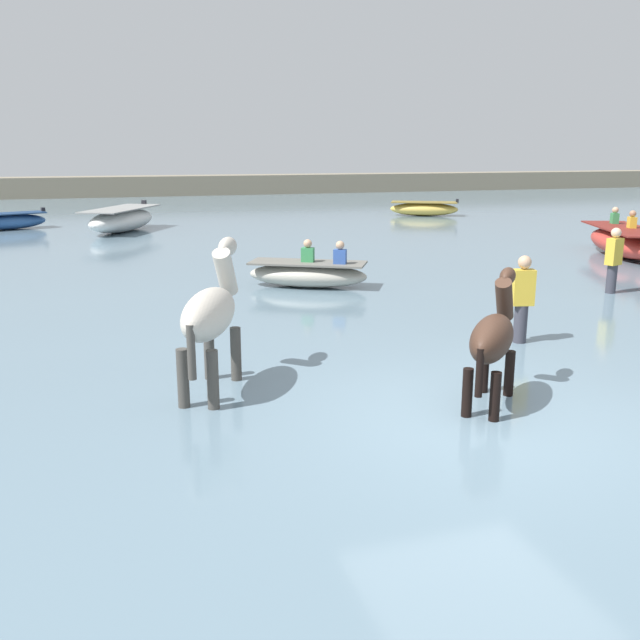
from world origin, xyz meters
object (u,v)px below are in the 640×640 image
object	(u,v)px
boat_mid_outer	(8,221)
person_onlooker_left	(613,265)
boat_near_starboard	(424,209)
boat_mid_channel	(122,220)
person_wading_close	(522,306)
boat_near_port	(308,274)
horse_lead_dark_bay	(493,340)
boat_distant_east	(624,242)
horse_trailing_pinto	(211,316)

from	to	relation	value
boat_mid_outer	person_onlooker_left	size ratio (longest dim) A/B	1.75
boat_near_starboard	person_onlooker_left	bearing A→B (deg)	-102.72
person_onlooker_left	boat_mid_channel	bearing A→B (deg)	122.71
person_wading_close	person_onlooker_left	world-z (taller)	same
boat_near_port	person_onlooker_left	size ratio (longest dim) A/B	1.64
horse_lead_dark_bay	person_onlooker_left	distance (m)	7.49
boat_near_starboard	boat_distant_east	world-z (taller)	boat_distant_east
horse_trailing_pinto	boat_near_starboard	size ratio (longest dim) A/B	0.67
person_onlooker_left	horse_trailing_pinto	bearing A→B (deg)	-158.21
boat_near_starboard	horse_trailing_pinto	bearing A→B (deg)	-121.83
boat_near_starboard	person_wading_close	world-z (taller)	person_wading_close
person_wading_close	person_onlooker_left	xyz separation A→B (m)	(3.88, 2.69, 0.00)
horse_lead_dark_bay	boat_near_starboard	size ratio (longest dim) A/B	0.57
boat_mid_outer	horse_trailing_pinto	bearing A→B (deg)	-77.20
boat_distant_east	boat_near_port	bearing A→B (deg)	-169.98
horse_lead_dark_bay	boat_distant_east	xyz separation A→B (m)	(9.55, 9.03, -0.37)
person_wading_close	person_onlooker_left	size ratio (longest dim) A/B	1.00
boat_near_port	boat_mid_outer	world-z (taller)	boat_near_port
person_wading_close	boat_mid_channel	bearing A→B (deg)	107.31
boat_mid_channel	person_onlooker_left	xyz separation A→B (m)	(9.17, -14.28, 0.16)
boat_mid_outer	person_wading_close	world-z (taller)	person_wading_close
horse_lead_dark_bay	boat_distant_east	size ratio (longest dim) A/B	0.41
boat_near_starboard	boat_mid_outer	bearing A→B (deg)	-178.81
boat_mid_channel	boat_mid_outer	distance (m)	4.38
boat_near_starboard	boat_near_port	world-z (taller)	boat_near_port
boat_near_starboard	boat_mid_outer	xyz separation A→B (m)	(-16.85, -0.35, -0.01)
boat_near_starboard	boat_distant_east	bearing A→B (deg)	-89.37
boat_distant_east	person_onlooker_left	xyz separation A→B (m)	(-3.86, -4.17, 0.18)
boat_mid_channel	boat_near_port	xyz separation A→B (m)	(3.45, -11.81, -0.13)
boat_near_starboard	boat_mid_outer	size ratio (longest dim) A/B	1.09
horse_trailing_pinto	person_wading_close	size ratio (longest dim) A/B	1.27
horse_lead_dark_bay	horse_trailing_pinto	distance (m)	3.29
boat_near_starboard	boat_distant_east	size ratio (longest dim) A/B	0.72
horse_lead_dark_bay	boat_near_port	world-z (taller)	horse_lead_dark_bay
horse_lead_dark_bay	horse_trailing_pinto	size ratio (longest dim) A/B	0.86
horse_lead_dark_bay	boat_mid_channel	distance (m)	19.46
horse_lead_dark_bay	horse_trailing_pinto	xyz separation A→B (m)	(-2.98, 1.40, 0.17)
boat_near_starboard	horse_lead_dark_bay	bearing A→B (deg)	-113.79
boat_near_starboard	person_wading_close	distance (m)	20.64
horse_trailing_pinto	boat_near_port	xyz separation A→B (m)	(2.95, 5.94, -0.65)
boat_mid_outer	boat_near_starboard	bearing A→B (deg)	1.19
horse_trailing_pinto	person_onlooker_left	size ratio (longest dim) A/B	1.27
boat_mid_outer	person_onlooker_left	xyz separation A→B (m)	(13.13, -16.15, 0.27)
boat_near_starboard	person_onlooker_left	world-z (taller)	person_onlooker_left
boat_near_port	boat_mid_outer	bearing A→B (deg)	118.44
boat_mid_channel	boat_distant_east	xyz separation A→B (m)	(13.03, -10.11, -0.02)
boat_mid_outer	person_onlooker_left	distance (m)	20.81
boat_near_starboard	boat_mid_channel	bearing A→B (deg)	-170.24
horse_lead_dark_bay	boat_mid_outer	distance (m)	22.29
boat_mid_outer	boat_distant_east	bearing A→B (deg)	-35.20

